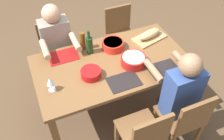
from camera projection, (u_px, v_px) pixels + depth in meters
The scene contains 20 objects.
ground_plane at pixel (112, 105), 3.15m from camera, with size 8.00×8.00×0.00m, color brown.
dining_table at pixel (112, 68), 2.69m from camera, with size 1.67×0.93×0.74m.
chair_near_right at pixel (57, 49), 3.20m from camera, with size 0.40×0.40×0.85m.
diner_near_right at pixel (57, 44), 2.92m from camera, with size 0.41×0.53×1.20m.
chair_far_left at pixel (185, 119), 2.42m from camera, with size 0.40×0.40×0.85m.
diner_far_left at pixel (179, 92), 2.39m from camera, with size 0.41×0.53×1.20m.
chair_near_left at pixel (120, 33), 3.45m from camera, with size 0.40×0.40×0.85m.
chair_far_center at pixel (144, 135), 2.29m from camera, with size 0.40×0.40×0.85m.
serving_bowl_salad at pixel (113, 44), 2.77m from camera, with size 0.25×0.25×0.09m.
serving_bowl_pasta at pixel (133, 60), 2.57m from camera, with size 0.27×0.27×0.10m.
serving_bowl_greens at pixel (91, 73), 2.45m from camera, with size 0.21×0.21×0.08m.
cutting_board at pixel (149, 38), 2.92m from camera, with size 0.40×0.22×0.02m, color tan.
bread_loaf at pixel (150, 34), 2.89m from camera, with size 0.32×0.11×0.09m, color tan.
wine_bottle at pixel (89, 45), 2.67m from camera, with size 0.08×0.08×0.29m.
beer_bottle at pixel (83, 41), 2.72m from camera, with size 0.06×0.06×0.22m, color brown.
wine_glass at pixel (50, 82), 2.27m from camera, with size 0.08×0.08×0.17m.
placemat_near_right at pixel (63, 56), 2.70m from camera, with size 0.32×0.23×0.01m, color maroon.
placemat_far_left at pixel (163, 69), 2.55m from camera, with size 0.32×0.23×0.01m, color black.
placemat_far_center at pixel (124, 81), 2.43m from camera, with size 0.32×0.23×0.01m, color black.
napkin_stack at pixel (186, 63), 2.60m from camera, with size 0.14×0.14×0.02m, color white.
Camera 1 is at (0.75, 1.78, 2.53)m, focal length 39.02 mm.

